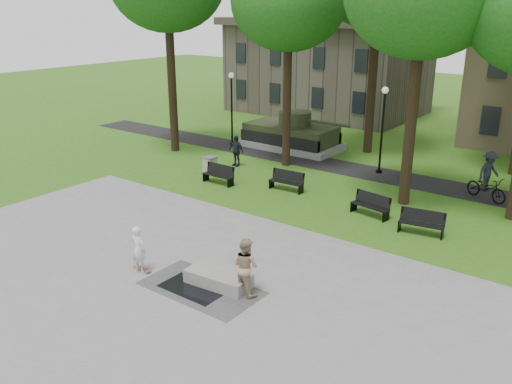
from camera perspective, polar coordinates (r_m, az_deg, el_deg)
ground at (r=21.12m, az=-2.68°, el=-5.61°), size 120.00×120.00×0.00m
plaza at (r=17.99m, az=-13.05°, el=-10.80°), size 22.00×16.00×0.02m
footpath at (r=30.70m, az=11.72°, el=2.04°), size 44.00×2.60×0.01m
building_left at (r=47.63m, az=7.62°, el=12.71°), size 15.00×10.00×7.20m
tree_1 at (r=30.29m, az=3.48°, el=19.36°), size 6.20×6.20×11.63m
lamp_left at (r=35.54m, az=-2.58°, el=9.36°), size 0.36×0.36×4.73m
lamp_mid at (r=30.09m, az=13.19°, el=7.08°), size 0.36×0.36×4.73m
tank_monument at (r=35.21m, az=3.72°, el=6.03°), size 7.45×3.40×2.40m
puddle at (r=18.15m, az=-6.69°, el=-10.06°), size 2.20×1.20×0.00m
concrete_block at (r=18.21m, az=-3.97°, el=-9.07°), size 2.28×1.20×0.45m
skateboard at (r=19.57m, az=-11.89°, el=-7.97°), size 0.79×0.22×0.07m
skateboarder at (r=19.17m, az=-12.25°, el=-5.89°), size 0.64×0.43×1.70m
friend_watching at (r=17.34m, az=-1.10°, el=-7.82°), size 1.01×0.83×1.92m
pedestrian_walker at (r=31.12m, az=-2.12°, el=4.37°), size 1.07×0.50×1.79m
cyclist at (r=27.84m, az=23.20°, el=1.14°), size 2.31×1.60×2.36m
park_bench_0 at (r=28.15m, az=-3.91°, el=1.94°), size 1.80×0.54×1.00m
park_bench_1 at (r=27.07m, az=3.30°, el=1.25°), size 1.82×0.63×1.00m
park_bench_2 at (r=24.33m, az=11.99°, el=-1.26°), size 1.85×0.82×1.00m
park_bench_3 at (r=22.90m, az=17.09°, el=-3.02°), size 1.85×0.81×1.00m
trash_bin at (r=29.82m, az=-4.86°, el=2.84°), size 0.70×0.70×0.96m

